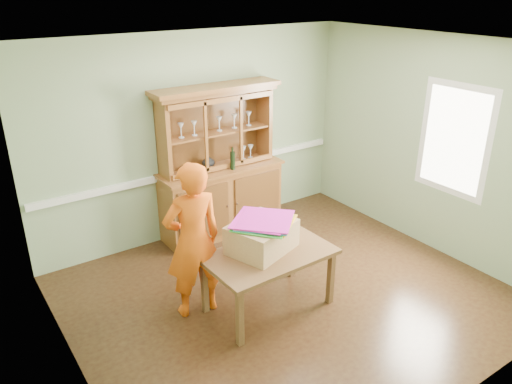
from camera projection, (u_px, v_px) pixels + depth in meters
floor at (287, 295)px, 5.58m from camera, size 4.50×4.50×0.00m
ceiling at (295, 46)px, 4.52m from camera, size 4.50×4.50×0.00m
wall_back at (196, 137)px, 6.56m from camera, size 4.50×0.00×4.50m
wall_left at (63, 246)px, 3.88m from camera, size 0.00×4.00×4.00m
wall_right at (432, 145)px, 6.22m from camera, size 0.00×4.00×4.00m
wall_front at (465, 272)px, 3.53m from camera, size 4.50×0.00×4.50m
chair_rail at (199, 169)px, 6.72m from camera, size 4.41×0.05×0.08m
framed_map at (52, 209)px, 4.03m from camera, size 0.03×0.60×0.46m
window_panel at (454, 140)px, 5.92m from camera, size 0.03×0.96×1.36m
china_hutch at (220, 183)px, 6.74m from camera, size 1.73×0.57×2.03m
dining_table at (269, 259)px, 5.17m from camera, size 1.34×0.83×0.66m
cardboard_box at (262, 237)px, 5.15m from camera, size 0.78×0.70×0.30m
kite_stack at (263, 221)px, 5.09m from camera, size 0.75×0.75×0.05m
person at (193, 241)px, 5.02m from camera, size 0.65×0.46×1.68m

